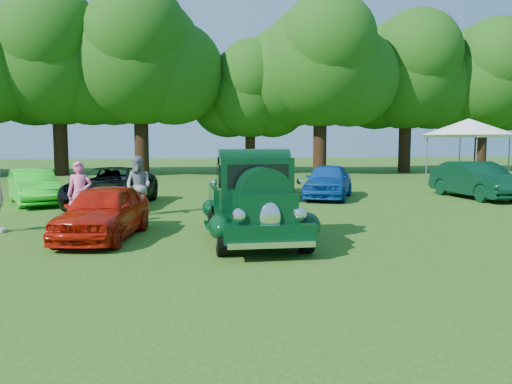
{
  "coord_description": "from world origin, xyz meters",
  "views": [
    {
      "loc": [
        -1.36,
        -11.09,
        2.37
      ],
      "look_at": [
        0.55,
        1.22,
        1.1
      ],
      "focal_mm": 35.0,
      "sensor_mm": 36.0,
      "label": 1
    }
  ],
  "objects": [
    {
      "name": "back_car_black",
      "position": [
        -3.8,
        7.63,
        0.71
      ],
      "size": [
        3.34,
        5.5,
        1.43
      ],
      "primitive_type": "imported",
      "rotation": [
        0.0,
        0.0,
        -0.2
      ],
      "color": "black",
      "rests_on": "ground"
    },
    {
      "name": "back_car_blue",
      "position": [
        4.79,
        8.86,
        0.73
      ],
      "size": [
        3.33,
        4.61,
        1.46
      ],
      "primitive_type": "imported",
      "rotation": [
        0.0,
        0.0,
        -0.42
      ],
      "color": "#0D3D95",
      "rests_on": "ground"
    },
    {
      "name": "red_convertible",
      "position": [
        -3.19,
        1.38,
        0.66
      ],
      "size": [
        2.26,
        4.11,
        1.32
      ],
      "primitive_type": "imported",
      "rotation": [
        0.0,
        0.0,
        -0.19
      ],
      "color": "#B01307",
      "rests_on": "ground"
    },
    {
      "name": "back_car_orange",
      "position": [
        2.41,
        9.83,
        0.77
      ],
      "size": [
        3.37,
        5.64,
        1.53
      ],
      "primitive_type": "imported",
      "rotation": [
        0.0,
        0.0,
        -0.25
      ],
      "color": "#F85508",
      "rests_on": "ground"
    },
    {
      "name": "back_car_green",
      "position": [
        10.88,
        7.92,
        0.77
      ],
      "size": [
        1.88,
        4.74,
        1.53
      ],
      "primitive_type": "imported",
      "rotation": [
        0.0,
        0.0,
        0.06
      ],
      "color": "black",
      "rests_on": "ground"
    },
    {
      "name": "ground",
      "position": [
        0.0,
        0.0,
        0.0
      ],
      "size": [
        120.0,
        120.0,
        0.0
      ],
      "primitive_type": "plane",
      "color": "#225213",
      "rests_on": "ground"
    },
    {
      "name": "canopy_tent",
      "position": [
        13.94,
        13.59,
        3.1
      ],
      "size": [
        6.31,
        6.31,
        3.57
      ],
      "rotation": [
        0.0,
        0.0,
        0.43
      ],
      "color": "white",
      "rests_on": "ground"
    },
    {
      "name": "spectator_grey",
      "position": [
        -2.63,
        5.04,
        0.95
      ],
      "size": [
        1.17,
        1.13,
        1.9
      ],
      "primitive_type": "imported",
      "rotation": [
        0.0,
        0.0,
        -0.63
      ],
      "color": "gray",
      "rests_on": "ground"
    },
    {
      "name": "tree_line",
      "position": [
        0.98,
        24.21,
        7.41
      ],
      "size": [
        63.7,
        10.93,
        12.42
      ],
      "color": "black",
      "rests_on": "ground"
    },
    {
      "name": "spectator_pink",
      "position": [
        -4.08,
        3.23,
        0.91
      ],
      "size": [
        0.71,
        0.51,
        1.82
      ],
      "primitive_type": "imported",
      "rotation": [
        0.0,
        0.0,
        0.11
      ],
      "color": "pink",
      "rests_on": "ground"
    },
    {
      "name": "back_car_lime",
      "position": [
        -6.78,
        8.68,
        0.66
      ],
      "size": [
        2.85,
        4.24,
        1.32
      ],
      "primitive_type": "imported",
      "rotation": [
        0.0,
        0.0,
        0.4
      ],
      "color": "#1CD41D",
      "rests_on": "ground"
    },
    {
      "name": "hero_pickup",
      "position": [
        0.4,
        0.79,
        0.87
      ],
      "size": [
        2.38,
        5.11,
        2.0
      ],
      "color": "black",
      "rests_on": "ground"
    }
  ]
}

